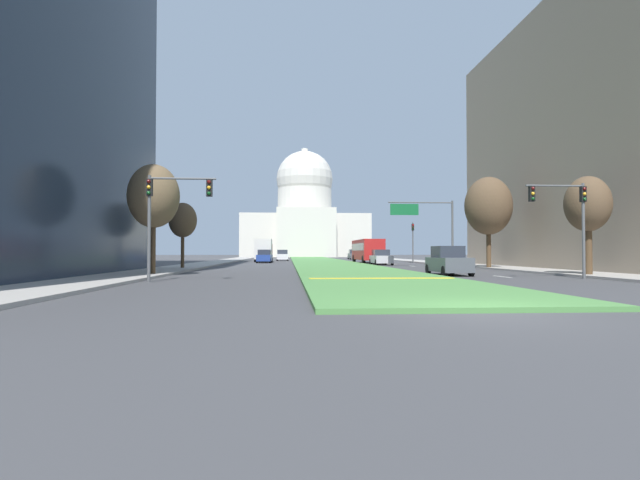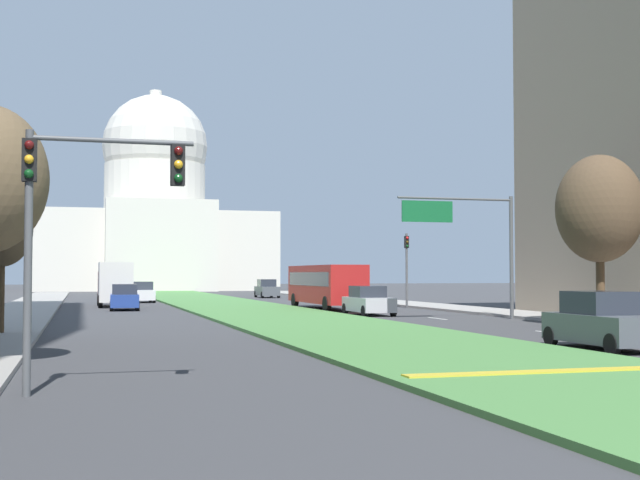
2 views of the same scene
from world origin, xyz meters
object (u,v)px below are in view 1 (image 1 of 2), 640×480
(capitol_building, at_px, (305,216))
(traffic_light_near_right, at_px, (568,209))
(sedan_midblock, at_px, (381,258))
(sedan_lead_stopped, at_px, (448,262))
(sedan_distant, at_px, (264,257))
(street_tree_right_mid, at_px, (488,206))
(street_tree_right_near, at_px, (588,205))
(street_tree_left_mid, at_px, (183,221))
(overhead_guide_sign, at_px, (428,219))
(sedan_very_far, at_px, (354,255))
(city_bus, at_px, (367,249))
(traffic_light_far_right, at_px, (413,237))
(box_truck_delivery, at_px, (264,250))
(sedan_far_horizon, at_px, (282,256))
(street_tree_left_near, at_px, (154,196))
(traffic_light_near_left, at_px, (167,204))

(capitol_building, distance_m, traffic_light_near_right, 109.76)
(traffic_light_near_right, height_order, sedan_midblock, traffic_light_near_right)
(sedan_lead_stopped, relative_size, sedan_distant, 1.02)
(street_tree_right_mid, bearing_deg, sedan_distant, 130.52)
(capitol_building, height_order, street_tree_right_near, capitol_building)
(sedan_midblock, bearing_deg, street_tree_left_mid, -147.31)
(traffic_light_near_right, height_order, sedan_distant, traffic_light_near_right)
(traffic_light_near_right, relative_size, sedan_midblock, 1.18)
(overhead_guide_sign, relative_size, sedan_very_far, 1.45)
(traffic_light_near_right, relative_size, city_bus, 0.47)
(traffic_light_far_right, bearing_deg, city_bus, -177.37)
(overhead_guide_sign, relative_size, street_tree_right_mid, 0.83)
(city_bus, bearing_deg, box_truck_delivery, 148.40)
(traffic_light_near_right, distance_m, sedan_very_far, 65.33)
(street_tree_right_mid, height_order, sedan_far_horizon, street_tree_right_mid)
(street_tree_left_mid, bearing_deg, sedan_very_far, 67.12)
(street_tree_left_near, bearing_deg, box_truck_delivery, 83.34)
(traffic_light_far_right, bearing_deg, street_tree_left_near, -127.01)
(overhead_guide_sign, height_order, sedan_midblock, overhead_guide_sign)
(sedan_far_horizon, bearing_deg, traffic_light_near_right, -73.38)
(capitol_building, relative_size, traffic_light_far_right, 6.52)
(overhead_guide_sign, bearing_deg, sedan_midblock, 121.04)
(box_truck_delivery, bearing_deg, sedan_lead_stopped, -71.30)
(sedan_midblock, bearing_deg, sedan_very_far, 86.90)
(capitol_building, bearing_deg, overhead_guide_sign, -84.04)
(sedan_lead_stopped, xyz_separation_m, sedan_midblock, (0.14, 23.07, -0.05))
(overhead_guide_sign, height_order, sedan_very_far, overhead_guide_sign)
(street_tree_left_near, xyz_separation_m, street_tree_left_mid, (-0.60, 11.12, -0.76))
(street_tree_left_near, height_order, sedan_lead_stopped, street_tree_left_near)
(capitol_building, height_order, street_tree_left_near, capitol_building)
(box_truck_delivery, height_order, city_bus, box_truck_delivery)
(sedan_lead_stopped, height_order, sedan_midblock, sedan_lead_stopped)
(traffic_light_near_right, height_order, street_tree_left_near, street_tree_left_near)
(sedan_distant, distance_m, sedan_far_horizon, 15.40)
(street_tree_right_near, relative_size, sedan_far_horizon, 1.38)
(street_tree_left_mid, relative_size, box_truck_delivery, 0.86)
(traffic_light_near_right, relative_size, traffic_light_far_right, 1.00)
(traffic_light_near_left, distance_m, box_truck_delivery, 45.96)
(street_tree_right_near, xyz_separation_m, sedan_distant, (-20.60, 36.43, -3.41))
(traffic_light_near_right, distance_m, city_bus, 36.62)
(street_tree_left_mid, relative_size, sedan_midblock, 1.25)
(sedan_far_horizon, distance_m, city_bus, 20.70)
(street_tree_right_near, bearing_deg, traffic_light_near_left, -171.71)
(sedan_lead_stopped, bearing_deg, traffic_light_far_right, 79.40)
(overhead_guide_sign, relative_size, street_tree_left_mid, 1.18)
(street_tree_right_mid, relative_size, sedan_far_horizon, 1.83)
(city_bus, bearing_deg, sedan_midblock, -89.07)
(traffic_light_near_left, distance_m, traffic_light_near_right, 21.11)
(sedan_midblock, bearing_deg, traffic_light_far_right, 56.35)
(traffic_light_far_right, bearing_deg, sedan_distant, 173.91)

